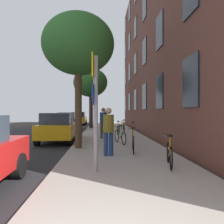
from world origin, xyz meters
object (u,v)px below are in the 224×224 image
at_px(tree_near, 78,45).
at_px(bicycle_3, 133,131).
at_px(sign_post, 95,103).
at_px(bicycle_5, 124,126).
at_px(pedestrian_0, 108,128).
at_px(car_3, 79,118).
at_px(bicycle_2, 120,136).
at_px(bicycle_0, 170,154).
at_px(bicycle_1, 133,142).
at_px(traffic_light, 91,100).
at_px(bicycle_4, 118,129).
at_px(pedestrian_1, 103,121).
at_px(car_2, 68,121).
at_px(tree_far, 90,83).
at_px(car_1, 58,127).
at_px(pedestrian_2, 105,119).

distance_m(tree_near, bicycle_3, 6.26).
xyz_separation_m(sign_post, bicycle_5, (2.03, 12.51, -1.45)).
distance_m(pedestrian_0, car_3, 21.50).
height_order(tree_near, bicycle_5, tree_near).
bearing_deg(bicycle_2, bicycle_5, 82.82).
height_order(bicycle_0, bicycle_1, bicycle_1).
height_order(bicycle_2, bicycle_5, bicycle_5).
bearing_deg(pedestrian_0, traffic_light, 94.81).
bearing_deg(bicycle_0, car_3, 101.72).
xyz_separation_m(bicycle_4, pedestrian_1, (-1.11, -2.55, 0.67)).
height_order(sign_post, bicycle_5, sign_post).
distance_m(sign_post, bicycle_3, 8.13).
relative_size(sign_post, bicycle_1, 1.77).
xyz_separation_m(traffic_light, bicycle_2, (1.88, -11.04, -2.32)).
height_order(bicycle_4, car_2, car_2).
bearing_deg(traffic_light, tree_far, 136.74).
bearing_deg(pedestrian_1, bicycle_1, -76.39).
bearing_deg(traffic_light, bicycle_2, -80.33).
xyz_separation_m(traffic_light, bicycle_3, (2.86, -8.64, -2.30)).
height_order(pedestrian_1, car_1, pedestrian_1).
relative_size(traffic_light, bicycle_3, 2.41).
bearing_deg(pedestrian_0, tree_far, 95.10).
height_order(sign_post, bicycle_4, sign_post).
relative_size(bicycle_5, car_1, 0.42).
height_order(bicycle_2, car_3, car_3).
height_order(bicycle_5, car_1, car_1).
bearing_deg(car_1, tree_far, 81.96).
height_order(sign_post, bicycle_3, sign_post).
xyz_separation_m(bicycle_1, car_1, (-3.63, 3.89, 0.34)).
bearing_deg(car_2, bicycle_2, -67.96).
relative_size(tree_near, bicycle_3, 3.59).
bearing_deg(pedestrian_1, car_3, 100.37).
bearing_deg(tree_far, pedestrian_2, -59.57).
height_order(bicycle_2, car_2, car_2).
xyz_separation_m(tree_near, bicycle_1, (2.25, -1.08, -4.10)).
height_order(sign_post, car_1, sign_post).
distance_m(tree_far, car_3, 8.14).
xyz_separation_m(bicycle_0, pedestrian_2, (-1.62, 13.57, 0.58)).
relative_size(bicycle_3, pedestrian_2, 0.99).
height_order(pedestrian_0, pedestrian_1, pedestrian_1).
bearing_deg(pedestrian_0, car_1, 119.70).
xyz_separation_m(bicycle_0, bicycle_1, (-0.73, 2.40, 0.02)).
relative_size(bicycle_0, bicycle_2, 0.93).
bearing_deg(pedestrian_2, bicycle_2, -86.19).
xyz_separation_m(tree_near, bicycle_0, (2.98, -3.48, -4.12)).
relative_size(pedestrian_2, car_1, 0.40).
bearing_deg(pedestrian_2, bicycle_1, -85.43).
height_order(bicycle_2, pedestrian_2, pedestrian_2).
height_order(sign_post, car_2, sign_post).
height_order(traffic_light, pedestrian_1, traffic_light).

